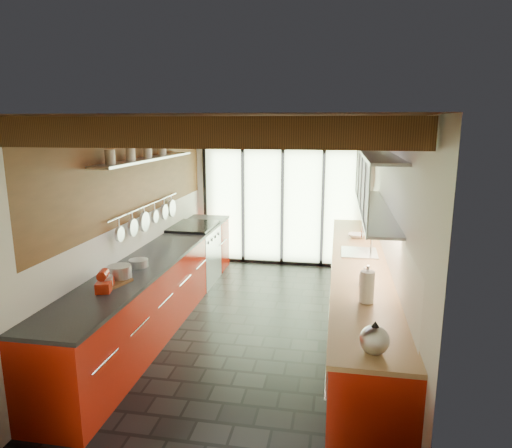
% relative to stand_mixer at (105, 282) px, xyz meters
% --- Properties ---
extents(ground, '(5.50, 5.50, 0.00)m').
position_rel_stand_mixer_xyz_m(ground, '(1.27, 1.42, -1.01)').
color(ground, black).
rests_on(ground, ground).
extents(room_shell, '(5.50, 5.50, 5.50)m').
position_rel_stand_mixer_xyz_m(room_shell, '(1.27, 1.42, 0.65)').
color(room_shell, silver).
rests_on(room_shell, ground).
extents(ceiling_beams, '(3.14, 5.06, 4.90)m').
position_rel_stand_mixer_xyz_m(ceiling_beams, '(1.27, 1.80, 1.46)').
color(ceiling_beams, '#593316').
rests_on(ceiling_beams, ground).
extents(glass_door, '(2.95, 0.10, 2.90)m').
position_rel_stand_mixer_xyz_m(glass_door, '(1.27, 4.11, 0.65)').
color(glass_door, '#C6EAAD').
rests_on(glass_door, ground).
extents(left_counter, '(0.68, 5.00, 0.92)m').
position_rel_stand_mixer_xyz_m(left_counter, '(-0.01, 1.42, -0.55)').
color(left_counter, '#AE1B0A').
rests_on(left_counter, ground).
extents(range_stove, '(0.66, 0.90, 0.97)m').
position_rel_stand_mixer_xyz_m(range_stove, '(-0.01, 2.87, -0.54)').
color(range_stove, silver).
rests_on(range_stove, ground).
extents(right_counter, '(0.68, 5.00, 0.92)m').
position_rel_stand_mixer_xyz_m(right_counter, '(2.54, 1.42, -0.55)').
color(right_counter, '#AE1B0A').
rests_on(right_counter, ground).
extents(sink_assembly, '(0.45, 0.52, 0.43)m').
position_rel_stand_mixer_xyz_m(sink_assembly, '(2.56, 1.82, -0.05)').
color(sink_assembly, silver).
rests_on(sink_assembly, right_counter).
extents(upper_cabinets_right, '(0.34, 3.00, 3.00)m').
position_rel_stand_mixer_xyz_m(upper_cabinets_right, '(2.70, 1.72, 0.84)').
color(upper_cabinets_right, silver).
rests_on(upper_cabinets_right, ground).
extents(left_wall_fixtures, '(0.28, 2.60, 0.96)m').
position_rel_stand_mixer_xyz_m(left_wall_fixtures, '(-0.20, 1.67, 0.80)').
color(left_wall_fixtures, silver).
rests_on(left_wall_fixtures, ground).
extents(stand_mixer, '(0.19, 0.27, 0.22)m').
position_rel_stand_mixer_xyz_m(stand_mixer, '(0.00, 0.00, 0.00)').
color(stand_mixer, red).
rests_on(stand_mixer, left_counter).
extents(pot_large, '(0.27, 0.27, 0.16)m').
position_rel_stand_mixer_xyz_m(pot_large, '(0.00, 0.32, -0.01)').
color(pot_large, silver).
rests_on(pot_large, left_counter).
extents(pot_small, '(0.23, 0.23, 0.09)m').
position_rel_stand_mixer_xyz_m(pot_small, '(0.00, 0.78, -0.04)').
color(pot_small, silver).
rests_on(pot_small, left_counter).
extents(cutting_board, '(0.31, 0.37, 0.03)m').
position_rel_stand_mixer_xyz_m(cutting_board, '(0.00, 0.19, -0.07)').
color(cutting_board, brown).
rests_on(cutting_board, left_counter).
extents(kettle, '(0.22, 0.27, 0.26)m').
position_rel_stand_mixer_xyz_m(kettle, '(2.54, -0.83, 0.03)').
color(kettle, silver).
rests_on(kettle, right_counter).
extents(paper_towel, '(0.17, 0.17, 0.36)m').
position_rel_stand_mixer_xyz_m(paper_towel, '(2.54, 0.13, 0.06)').
color(paper_towel, white).
rests_on(paper_towel, right_counter).
extents(soap_bottle, '(0.10, 0.10, 0.20)m').
position_rel_stand_mixer_xyz_m(soap_bottle, '(2.54, 0.61, 0.01)').
color(soap_bottle, silver).
rests_on(soap_bottle, right_counter).
extents(bowl, '(0.29, 0.29, 0.06)m').
position_rel_stand_mixer_xyz_m(bowl, '(2.54, 2.64, -0.06)').
color(bowl, silver).
rests_on(bowl, right_counter).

